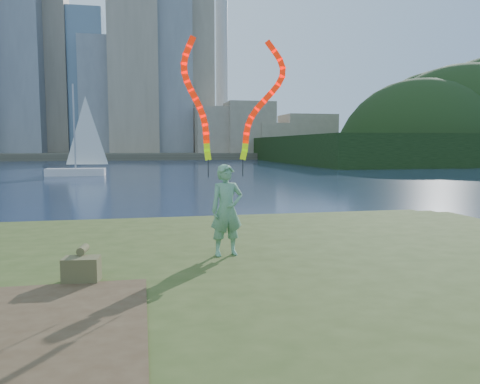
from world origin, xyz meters
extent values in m
plane|color=#1B2944|center=(0.00, 0.00, 0.00)|extent=(320.00, 320.00, 0.00)
cube|color=#39491A|center=(0.00, -2.50, 0.15)|extent=(20.00, 18.00, 0.30)
cube|color=#39491A|center=(0.00, -2.20, 0.40)|extent=(17.00, 15.00, 0.30)
cube|color=#39491A|center=(0.00, -2.00, 0.65)|extent=(14.00, 12.00, 0.30)
cube|color=#474234|center=(0.00, 95.00, 0.60)|extent=(320.00, 40.00, 1.20)
cylinder|color=silver|center=(18.00, 102.00, 30.20)|extent=(2.80, 2.80, 58.00)
imported|color=#196E34|center=(0.75, -0.46, 1.57)|extent=(0.61, 0.45, 1.54)
cylinder|color=black|center=(0.45, -0.40, 2.27)|extent=(0.02, 0.02, 0.30)
cylinder|color=black|center=(1.06, -0.31, 2.27)|extent=(0.02, 0.02, 0.30)
cube|color=brown|center=(-1.46, -1.60, 0.97)|extent=(0.51, 0.37, 0.34)
cylinder|color=brown|center=(-1.46, -1.37, 1.20)|extent=(0.15, 0.33, 0.11)
cube|color=silver|center=(-6.34, 34.65, 0.30)|extent=(4.97, 1.70, 0.69)
cylinder|color=gray|center=(-6.34, 34.65, 4.14)|extent=(0.14, 0.14, 7.49)
camera|label=1|loc=(-0.62, -8.12, 2.66)|focal=35.00mm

